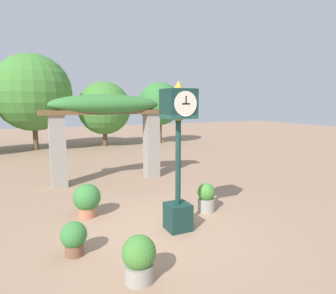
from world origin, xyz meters
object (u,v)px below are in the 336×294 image
Objects in this scene: pedestal_clock at (178,149)px; potted_plant_far_right at (74,237)px; potted_plant_near_left at (87,199)px; potted_plant_near_right at (206,197)px; potted_plant_far_left at (139,258)px.

pedestal_clock is 5.11× the size of potted_plant_far_right.
pedestal_clock is 2.66m from potted_plant_near_left.
potted_plant_near_right reaches higher than potted_plant_far_right.
potted_plant_far_right is at bearing -107.37° from potted_plant_near_left.
potted_plant_near_right is 3.47m from potted_plant_far_right.
pedestal_clock is 3.93× the size of potted_plant_near_left.
potted_plant_far_left is (0.23, -3.05, -0.05)m from potted_plant_near_left.
potted_plant_near_left is at bearing 72.63° from potted_plant_far_right.
potted_plant_far_left reaches higher than potted_plant_near_right.
potted_plant_near_left is at bearing 94.33° from potted_plant_far_left.
pedestal_clock is at bearing -44.26° from potted_plant_near_left.
potted_plant_far_right is at bearing -165.53° from potted_plant_near_right.
potted_plant_near_left reaches higher than potted_plant_near_right.
potted_plant_near_left is 1.30× the size of potted_plant_far_right.
potted_plant_near_left is 2.95m from potted_plant_near_right.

